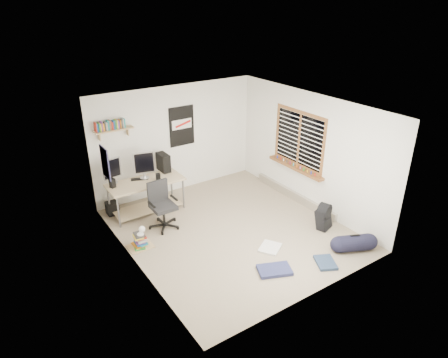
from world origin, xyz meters
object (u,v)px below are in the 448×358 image
office_chair (163,206)px  book_stack (140,240)px  duffel_bag (354,244)px  backpack (323,219)px  desk (147,196)px

office_chair → book_stack: bearing=-152.3°
office_chair → duffel_bag: office_chair is taller
backpack → book_stack: 3.62m
desk → duffel_bag: (2.55, -3.43, -0.22)m
desk → office_chair: (0.02, -0.77, 0.12)m
duffel_bag → book_stack: size_ratio=1.29×
backpack → duffel_bag: (-0.12, -0.87, -0.06)m
office_chair → book_stack: 0.86m
office_chair → duffel_bag: size_ratio=1.60×
desk → book_stack: (-0.67, -1.15, -0.22)m
office_chair → book_stack: (-0.69, -0.38, -0.34)m
duffel_bag → book_stack: (-3.21, 2.28, 0.01)m
desk → office_chair: 0.78m
office_chair → desk: bearing=90.1°
office_chair → book_stack: size_ratio=2.06×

